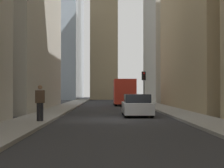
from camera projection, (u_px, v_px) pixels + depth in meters
ground_plane at (116, 120)px, 20.43m from camera, size 135.00×135.00×0.00m
sidewalk_right at (37, 118)px, 20.35m from camera, size 90.00×2.20×0.14m
sidewalk_left at (195, 118)px, 20.50m from camera, size 90.00×2.20×0.14m
building_left_far at (183, 0)px, 52.64m from camera, size 15.10×10.50×29.80m
delivery_truck at (124, 92)px, 39.87m from camera, size 6.46×2.25×2.84m
sedan_silver at (137, 106)px, 23.23m from camera, size 4.30×1.78×1.42m
traffic_light_midblock at (144, 80)px, 45.31m from camera, size 0.43×0.52×3.89m
pedestrian at (40, 101)px, 17.85m from camera, size 0.26×0.44×1.79m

